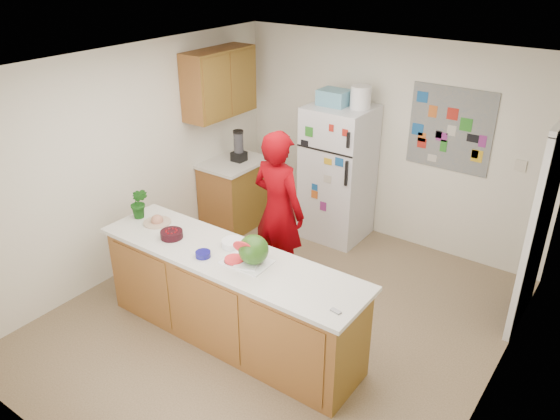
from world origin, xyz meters
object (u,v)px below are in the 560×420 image
Objects in this scene: person at (278,211)px; cherry_bowl at (172,234)px; refrigerator at (338,173)px; watermelon at (253,250)px.

person reaches higher than cherry_bowl.
cherry_bowl is (-0.39, -2.44, 0.11)m from refrigerator.
refrigerator is at bearing 80.83° from cherry_bowl.
person is at bearing 114.84° from watermelon.
cherry_bowl is at bearing 73.61° from person.
person is (0.05, -1.33, 0.03)m from refrigerator.
cherry_bowl is (-0.92, -0.08, -0.11)m from watermelon.
refrigerator is 8.02× the size of cherry_bowl.
refrigerator is 2.43m from watermelon.
person is at bearing -87.89° from refrigerator.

